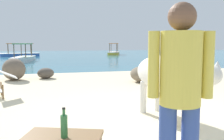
# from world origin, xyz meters

# --- Properties ---
(sand_beach) EXTENTS (18.00, 14.00, 0.04)m
(sand_beach) POSITION_xyz_m (0.00, 0.00, 0.02)
(sand_beach) COLOR beige
(sand_beach) RESTS_ON ground
(water_surface) EXTENTS (60.00, 36.00, 0.03)m
(water_surface) POSITION_xyz_m (0.00, 22.00, 0.00)
(water_surface) COLOR teal
(water_surface) RESTS_ON ground
(cow) EXTENTS (0.83, 2.07, 1.16)m
(cow) POSITION_xyz_m (0.11, -0.33, 0.80)
(cow) COLOR silver
(cow) RESTS_ON sand_beach
(bottle) EXTENTS (0.07, 0.07, 0.30)m
(bottle) POSITION_xyz_m (-1.74, -1.82, 0.56)
(bottle) COLOR #2D6B38
(bottle) RESTS_ON low_bench_table
(person_standing) EXTENTS (0.49, 0.32, 1.62)m
(person_standing) POSITION_xyz_m (-0.88, -2.47, 0.99)
(person_standing) COLOR #334C99
(person_standing) RESTS_ON sand_beach
(shore_rock_large) EXTENTS (1.00, 1.16, 0.53)m
(shore_rock_large) POSITION_xyz_m (1.27, 3.64, 0.31)
(shore_rock_large) COLOR #756651
(shore_rock_large) RESTS_ON sand_beach
(shore_rock_medium) EXTENTS (0.85, 0.84, 0.39)m
(shore_rock_medium) POSITION_xyz_m (-1.85, 5.44, 0.23)
(shore_rock_medium) COLOR brown
(shore_rock_medium) RESTS_ON sand_beach
(shore_rock_small) EXTENTS (1.11, 1.22, 0.77)m
(shore_rock_small) POSITION_xyz_m (-2.94, 5.29, 0.42)
(shore_rock_small) COLOR #6B5B4C
(shore_rock_small) RESTS_ON sand_beach
(boat_blue) EXTENTS (3.81, 1.71, 1.29)m
(boat_blue) POSITION_xyz_m (-4.16, 22.55, 0.29)
(boat_blue) COLOR #3866B7
(boat_blue) RESTS_ON water_surface
(boat_yellow) EXTENTS (2.31, 3.85, 1.29)m
(boat_yellow) POSITION_xyz_m (5.82, 23.82, 0.29)
(boat_yellow) COLOR gold
(boat_yellow) RESTS_ON water_surface
(boat_white) EXTENTS (1.66, 3.80, 1.29)m
(boat_white) POSITION_xyz_m (-3.33, 15.51, 0.29)
(boat_white) COLOR white
(boat_white) RESTS_ON water_surface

